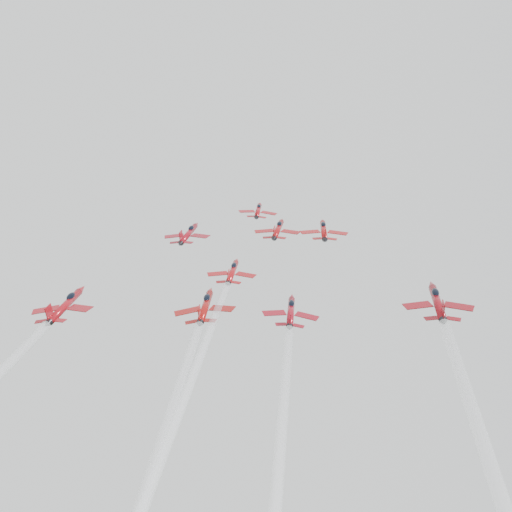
# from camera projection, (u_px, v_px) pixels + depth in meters

# --- Properties ---
(jet_lead) EXTENTS (8.70, 10.55, 8.47)m
(jet_lead) POSITION_uv_depth(u_px,v_px,m) (258.00, 210.00, 144.38)
(jet_lead) COLOR #A91017
(jet_row2_left) EXTENTS (9.80, 11.88, 9.54)m
(jet_row2_left) POSITION_uv_depth(u_px,v_px,m) (188.00, 233.00, 132.88)
(jet_row2_left) COLOR maroon
(jet_row2_center) EXTENTS (9.51, 11.53, 9.26)m
(jet_row2_center) POSITION_uv_depth(u_px,v_px,m) (278.00, 229.00, 131.37)
(jet_row2_center) COLOR #A70F13
(jet_row2_right) EXTENTS (9.67, 11.72, 9.42)m
(jet_row2_right) POSITION_uv_depth(u_px,v_px,m) (324.00, 230.00, 128.86)
(jet_row2_right) COLOR #B01013
(jet_center) EXTENTS (8.64, 74.30, 59.67)m
(jet_center) POSITION_uv_depth(u_px,v_px,m) (186.00, 415.00, 73.16)
(jet_center) COLOR #AD1014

